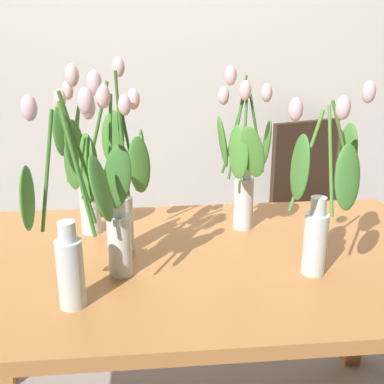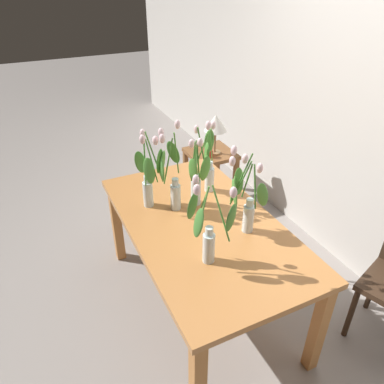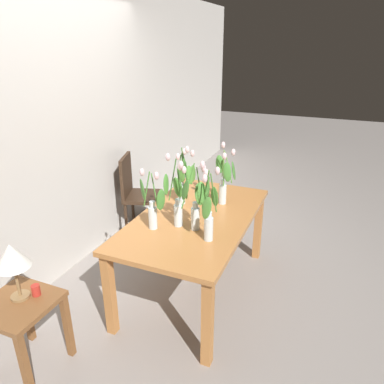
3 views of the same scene
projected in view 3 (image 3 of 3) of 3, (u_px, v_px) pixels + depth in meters
ground_plane at (195, 288)px, 3.31m from camera, size 18.00×18.00×0.00m
room_wall_rear at (61, 131)px, 3.27m from camera, size 9.00×0.10×2.70m
dining_table at (195, 225)px, 3.06m from camera, size 1.60×0.90×0.74m
tulip_vase_0 at (195, 208)px, 2.73m from camera, size 0.20×0.20×0.58m
tulip_vase_1 at (207, 210)px, 2.59m from camera, size 0.23×0.20×0.58m
tulip_vase_2 at (224, 182)px, 3.19m from camera, size 0.26×0.23×0.54m
tulip_vase_3 at (178, 201)px, 2.81m from camera, size 0.16×0.18×0.59m
tulip_vase_4 at (184, 181)px, 3.17m from camera, size 0.20×0.22×0.56m
tulip_vase_5 at (152, 209)px, 2.74m from camera, size 0.14×0.20×0.51m
dining_chair at (136, 190)px, 4.13m from camera, size 0.51×0.51×0.93m
side_table at (21, 316)px, 2.35m from camera, size 0.44×0.44×0.55m
table_lamp at (12, 257)px, 2.23m from camera, size 0.22×0.22×0.40m
pillar_candle at (36, 290)px, 2.36m from camera, size 0.06×0.06×0.07m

